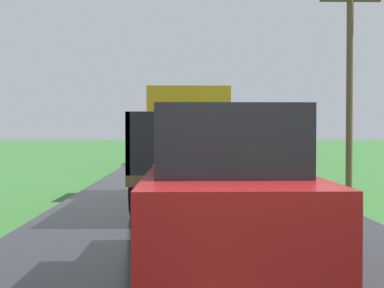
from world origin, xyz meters
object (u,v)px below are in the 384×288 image
(banana_truck_far, at_px, (186,137))
(utility_pole_roadside, at_px, (350,79))
(banana_truck_near, at_px, (189,142))
(following_car, at_px, (224,191))

(banana_truck_far, distance_m, utility_pole_roadside, 12.01)
(banana_truck_near, xyz_separation_m, following_car, (0.28, -6.82, -0.41))
(banana_truck_far, bearing_deg, following_car, -89.42)
(banana_truck_far, relative_size, utility_pole_roadside, 0.95)
(utility_pole_roadside, bearing_deg, following_car, -115.57)
(banana_truck_near, height_order, following_car, banana_truck_near)
(banana_truck_near, bearing_deg, banana_truck_far, 89.70)
(banana_truck_near, bearing_deg, following_car, -87.66)
(banana_truck_far, distance_m, following_car, 20.52)
(banana_truck_near, xyz_separation_m, utility_pole_roadside, (4.91, 2.86, 1.85))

